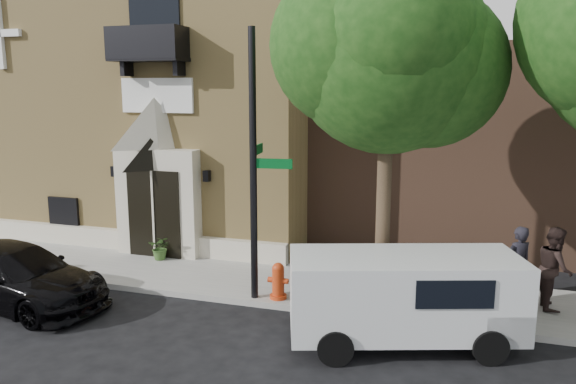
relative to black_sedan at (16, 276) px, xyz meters
name	(u,v)px	position (x,y,z in m)	size (l,w,h in m)	color
ground	(140,293)	(2.42, 1.51, -0.71)	(120.00, 120.00, 0.00)	black
sidewalk	(202,276)	(3.42, 3.01, -0.64)	(42.00, 3.00, 0.15)	gray
church	(179,100)	(-0.56, 9.46, 3.92)	(12.20, 11.01, 9.30)	tan
street_tree_left	(389,52)	(8.45, 1.85, 5.15)	(4.97, 4.38, 7.77)	#38281C
black_sedan	(16,276)	(0.00, 0.00, 0.00)	(2.00, 4.91, 1.42)	black
cargo_van	(413,295)	(9.24, 0.65, 0.33)	(4.88, 3.13, 1.86)	silver
street_sign	(254,167)	(5.44, 1.78, 2.62)	(1.05, 1.00, 6.32)	black
fire_hydrant	(278,281)	(5.99, 1.86, -0.13)	(0.50, 0.40, 0.89)	#BC3712
dumpster	(433,290)	(9.58, 2.03, -0.02)	(1.77, 1.19, 1.07)	#103B1F
planter	(161,248)	(1.73, 3.75, -0.20)	(0.65, 0.56, 0.72)	#395C26
pedestrian_near	(517,266)	(11.38, 3.16, 0.37)	(0.68, 0.45, 1.87)	black
pedestrian_far	(555,268)	(12.17, 3.20, 0.39)	(0.92, 0.72, 1.90)	black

